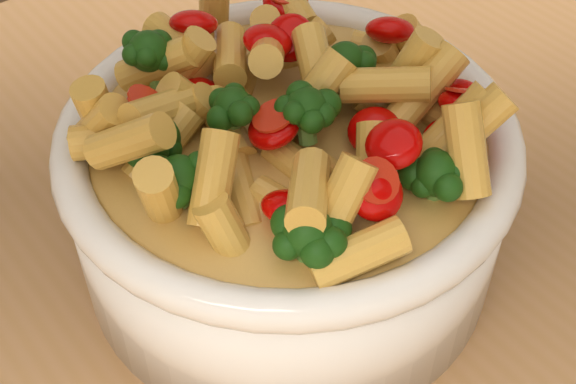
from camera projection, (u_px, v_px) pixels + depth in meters
serving_bowl at (288, 190)px, 0.44m from camera, size 0.24×0.24×0.10m
pasta_salad at (288, 99)px, 0.39m from camera, size 0.19×0.19×0.04m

